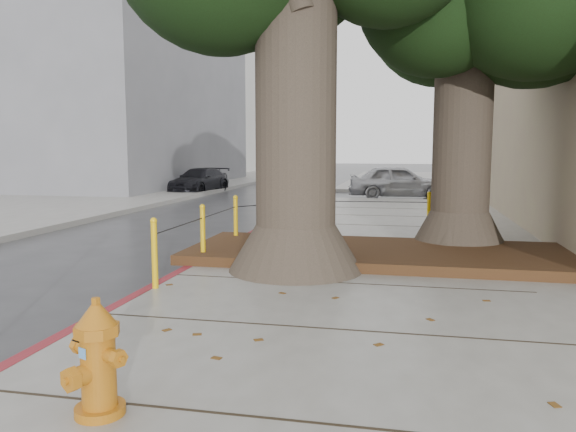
% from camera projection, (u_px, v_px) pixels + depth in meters
% --- Properties ---
extents(ground, '(140.00, 140.00, 0.00)m').
position_uv_depth(ground, '(274.00, 339.00, 5.90)').
color(ground, '#28282B').
rests_on(ground, ground).
extents(sidewalk_far, '(16.00, 20.00, 0.15)m').
position_uv_depth(sidewalk_far, '(486.00, 180.00, 33.80)').
color(sidewalk_far, slate).
rests_on(sidewalk_far, ground).
extents(curb_red, '(0.14, 26.00, 0.16)m').
position_uv_depth(curb_red, '(186.00, 272.00, 8.73)').
color(curb_red, maroon).
rests_on(curb_red, ground).
extents(planter_bed, '(6.40, 2.60, 0.16)m').
position_uv_depth(planter_bed, '(379.00, 253.00, 9.47)').
color(planter_bed, black).
rests_on(planter_bed, sidewalk_main).
extents(building_far_grey, '(12.00, 16.00, 12.00)m').
position_uv_depth(building_far_grey, '(94.00, 72.00, 29.63)').
color(building_far_grey, slate).
rests_on(building_far_grey, ground).
extents(building_far_white, '(12.00, 18.00, 15.00)m').
position_uv_depth(building_far_white, '(208.00, 89.00, 52.20)').
color(building_far_white, silver).
rests_on(building_far_white, ground).
extents(bollard_ring, '(3.79, 5.39, 0.95)m').
position_uv_depth(bollard_ring, '(283.00, 222.00, 10.25)').
color(bollard_ring, yellow).
rests_on(bollard_ring, sidewalk_main).
extents(fire_hydrant, '(0.46, 0.46, 0.83)m').
position_uv_depth(fire_hydrant, '(97.00, 358.00, 3.85)').
color(fire_hydrant, '#C06C13').
rests_on(fire_hydrant, sidewalk_main).
extents(car_silver, '(4.12, 2.04, 1.35)m').
position_uv_depth(car_silver, '(399.00, 182.00, 22.27)').
color(car_silver, '#AFAFB4').
rests_on(car_silver, ground).
extents(car_dark, '(2.01, 3.98, 1.11)m').
position_uv_depth(car_dark, '(199.00, 180.00, 25.40)').
color(car_dark, black).
rests_on(car_dark, ground).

